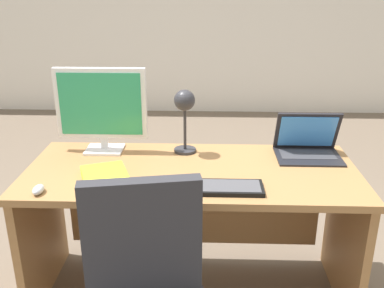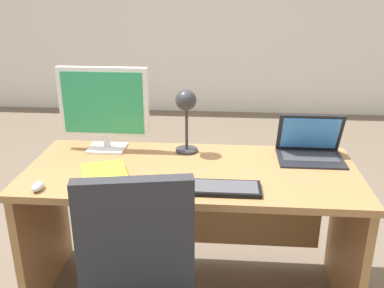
{
  "view_description": "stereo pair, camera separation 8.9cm",
  "coord_description": "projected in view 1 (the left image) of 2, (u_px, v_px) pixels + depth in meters",
  "views": [
    {
      "loc": [
        0.07,
        -1.97,
        1.62
      ],
      "look_at": [
        0.0,
        0.04,
        0.85
      ],
      "focal_mm": 40.77,
      "sensor_mm": 36.0,
      "label": 1
    },
    {
      "loc": [
        0.16,
        -1.96,
        1.62
      ],
      "look_at": [
        0.0,
        0.04,
        0.85
      ],
      "focal_mm": 40.77,
      "sensor_mm": 36.0,
      "label": 2
    }
  ],
  "objects": [
    {
      "name": "mouse",
      "position": [
        38.0,
        190.0,
        1.91
      ],
      "size": [
        0.05,
        0.08,
        0.04
      ],
      "color": "#B7BABF",
      "rests_on": "desk"
    },
    {
      "name": "ground",
      "position": [
        198.0,
        175.0,
        3.82
      ],
      "size": [
        12.0,
        12.0,
        0.0
      ],
      "primitive_type": "plane",
      "color": "#6B5B4C"
    },
    {
      "name": "book",
      "position": [
        106.0,
        179.0,
        2.01
      ],
      "size": [
        0.3,
        0.35,
        0.04
      ],
      "color": "yellow",
      "rests_on": "desk"
    },
    {
      "name": "monitor",
      "position": [
        101.0,
        106.0,
        2.3
      ],
      "size": [
        0.48,
        0.16,
        0.46
      ],
      "color": "silver",
      "rests_on": "desk"
    },
    {
      "name": "desk_lamp",
      "position": [
        185.0,
        108.0,
        2.26
      ],
      "size": [
        0.12,
        0.14,
        0.35
      ],
      "color": "#2D2D33",
      "rests_on": "desk"
    },
    {
      "name": "desk",
      "position": [
        192.0,
        203.0,
        2.28
      ],
      "size": [
        1.64,
        0.7,
        0.73
      ],
      "color": "#9E7042",
      "rests_on": "ground"
    },
    {
      "name": "laptop",
      "position": [
        307.0,
        142.0,
        2.31
      ],
      "size": [
        0.34,
        0.26,
        0.23
      ],
      "color": "black",
      "rests_on": "desk"
    },
    {
      "name": "keyboard",
      "position": [
        223.0,
        188.0,
        1.94
      ],
      "size": [
        0.36,
        0.15,
        0.02
      ],
      "color": "black",
      "rests_on": "desk"
    }
  ]
}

